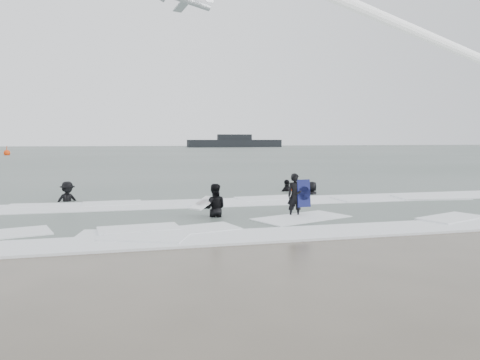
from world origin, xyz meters
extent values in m
plane|color=brown|center=(0.00, 0.00, 0.00)|extent=(320.00, 320.00, 0.00)
plane|color=#47544C|center=(0.00, 80.00, 0.06)|extent=(320.00, 320.00, 0.00)
imported|color=black|center=(1.32, 2.22, 0.00)|extent=(0.58, 0.39, 1.57)
imported|color=black|center=(-1.45, 2.73, 0.00)|extent=(0.96, 0.81, 1.75)
imported|color=black|center=(-6.90, 7.97, 0.00)|extent=(1.32, 1.12, 1.77)
imported|color=black|center=(3.60, 9.65, 0.00)|extent=(1.14, 0.84, 1.80)
imported|color=black|center=(4.33, 8.09, 0.00)|extent=(1.06, 1.00, 1.82)
cube|color=white|center=(0.00, -0.60, 0.03)|extent=(30.03, 2.32, 0.07)
cube|color=white|center=(0.00, 6.00, 0.04)|extent=(30.00, 2.60, 0.09)
sphere|color=#F63C0A|center=(-23.66, 69.38, 0.41)|extent=(1.00, 1.00, 1.00)
cylinder|color=#F63C0A|center=(-23.66, 69.38, 1.06)|extent=(0.10, 0.10, 1.00)
cube|color=black|center=(27.74, 130.01, 1.21)|extent=(29.30, 5.23, 2.30)
cube|color=black|center=(27.74, 130.01, 3.20)|extent=(10.46, 3.14, 1.67)
cylinder|color=silver|center=(3.45, 50.63, 21.03)|extent=(6.95, 3.23, 1.87)
cube|color=silver|center=(3.45, 50.63, 20.98)|extent=(3.19, 5.93, 1.71)
cylinder|color=white|center=(29.13, 41.41, 17.23)|extent=(45.00, 17.29, 8.01)
camera|label=1|loc=(-4.27, -13.08, 2.75)|focal=35.00mm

